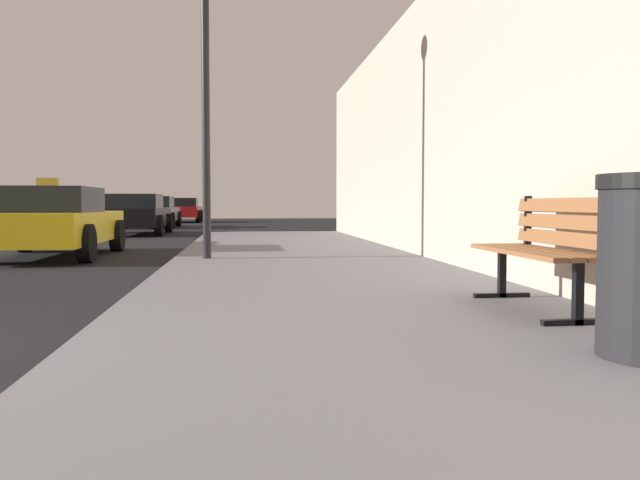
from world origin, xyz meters
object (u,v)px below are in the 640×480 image
at_px(bench, 547,244).
at_px(car_silver, 153,212).
at_px(street_lamp, 205,52).
at_px(car_yellow, 51,222).
at_px(car_red, 182,210).
at_px(car_black, 136,214).

xyz_separation_m(bench, car_silver, (-5.94, 22.54, -0.01)).
bearing_deg(bench, street_lamp, 119.29).
relative_size(bench, car_silver, 0.37).
bearing_deg(car_silver, bench, -75.24).
bearing_deg(street_lamp, car_silver, 99.99).
bearing_deg(car_yellow, bench, -52.61).
relative_size(car_yellow, car_red, 1.03).
distance_m(bench, car_red, 30.96).
xyz_separation_m(bench, car_yellow, (-5.79, 7.57, -0.01)).
bearing_deg(car_red, street_lamp, -84.09).
relative_size(car_yellow, car_black, 1.00).
height_order(car_yellow, car_black, car_yellow).
xyz_separation_m(car_silver, car_red, (0.45, 7.92, 0.00)).
bearing_deg(car_red, bench, -79.78).
bearing_deg(car_yellow, car_silver, 90.58).
distance_m(car_black, car_silver, 6.06).
height_order(car_black, car_silver, same).
distance_m(bench, car_yellow, 9.53).
bearing_deg(street_lamp, car_yellow, 140.42).
bearing_deg(car_red, car_yellow, -90.74).
xyz_separation_m(car_yellow, car_black, (0.11, 8.91, -0.00)).
height_order(car_silver, car_red, same).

